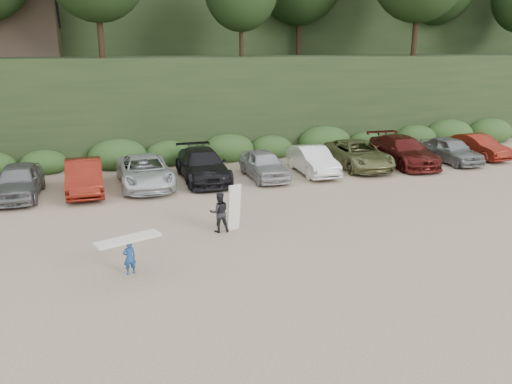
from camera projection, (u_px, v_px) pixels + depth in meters
name	position (u px, v px, depth m)	size (l,w,h in m)	color
ground	(303.00, 251.00, 16.84)	(120.00, 120.00, 0.00)	tan
parked_cars	(176.00, 169.00, 24.91)	(39.28, 6.11, 1.64)	#A3A3A7
child_surfer	(129.00, 250.00, 14.91)	(2.01, 1.13, 1.16)	navy
adult_surfer	(221.00, 212.00, 18.40)	(1.22, 0.63, 1.79)	black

